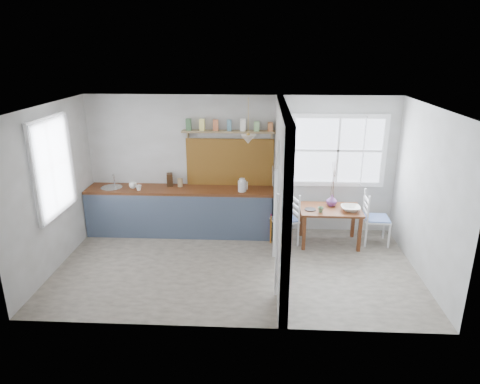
{
  "coord_description": "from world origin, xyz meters",
  "views": [
    {
      "loc": [
        0.39,
        -6.23,
        3.42
      ],
      "look_at": [
        0.05,
        0.41,
        1.15
      ],
      "focal_mm": 32.0,
      "sensor_mm": 36.0,
      "label": 1
    }
  ],
  "objects_px": {
    "chair_right": "(377,218)",
    "vase": "(332,200)",
    "dining_table": "(329,226)",
    "kettle": "(242,185)",
    "chair_left": "(284,218)"
  },
  "relations": [
    {
      "from": "chair_right",
      "to": "vase",
      "type": "distance_m",
      "value": 0.87
    },
    {
      "from": "chair_right",
      "to": "kettle",
      "type": "distance_m",
      "value": 2.5
    },
    {
      "from": "chair_right",
      "to": "dining_table",
      "type": "bearing_deg",
      "value": 96.53
    },
    {
      "from": "chair_right",
      "to": "kettle",
      "type": "height_order",
      "value": "kettle"
    },
    {
      "from": "dining_table",
      "to": "vase",
      "type": "xyz_separation_m",
      "value": [
        0.03,
        0.15,
        0.44
      ]
    },
    {
      "from": "kettle",
      "to": "vase",
      "type": "distance_m",
      "value": 1.65
    },
    {
      "from": "dining_table",
      "to": "vase",
      "type": "distance_m",
      "value": 0.47
    },
    {
      "from": "chair_right",
      "to": "kettle",
      "type": "bearing_deg",
      "value": 88.65
    },
    {
      "from": "chair_left",
      "to": "kettle",
      "type": "xyz_separation_m",
      "value": [
        -0.77,
        0.25,
        0.54
      ]
    },
    {
      "from": "kettle",
      "to": "vase",
      "type": "xyz_separation_m",
      "value": [
        1.63,
        -0.07,
        -0.24
      ]
    },
    {
      "from": "chair_right",
      "to": "kettle",
      "type": "relative_size",
      "value": 3.96
    },
    {
      "from": "vase",
      "to": "chair_right",
      "type": "bearing_deg",
      "value": -6.27
    },
    {
      "from": "chair_left",
      "to": "vase",
      "type": "distance_m",
      "value": 0.93
    },
    {
      "from": "dining_table",
      "to": "chair_right",
      "type": "bearing_deg",
      "value": 4.77
    },
    {
      "from": "dining_table",
      "to": "chair_right",
      "type": "relative_size",
      "value": 1.11
    }
  ]
}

